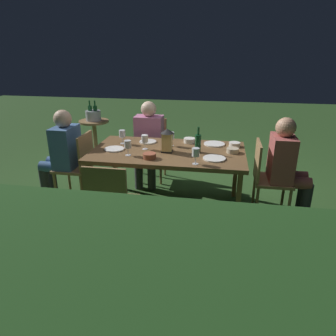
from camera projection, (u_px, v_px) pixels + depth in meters
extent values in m
plane|color=#2D5123|center=(168.00, 206.00, 3.85)|extent=(16.00, 16.00, 0.00)
cube|color=brown|center=(168.00, 152.00, 3.59)|extent=(1.74, 0.99, 0.04)
cube|color=brown|center=(235.00, 172.00, 3.99)|extent=(0.05, 0.05, 0.68)
cube|color=brown|center=(115.00, 165.00, 4.24)|extent=(0.05, 0.05, 0.68)
cube|color=brown|center=(238.00, 203.00, 3.21)|extent=(0.05, 0.05, 0.68)
cube|color=brown|center=(90.00, 191.00, 3.46)|extent=(0.05, 0.05, 0.68)
cube|color=#937047|center=(273.00, 180.00, 3.50)|extent=(0.40, 0.42, 0.03)
cube|color=#937047|center=(258.00, 161.00, 3.45)|extent=(0.03, 0.40, 0.42)
cylinder|color=#937047|center=(283.00, 193.00, 3.72)|extent=(0.03, 0.03, 0.42)
cylinder|color=#937047|center=(289.00, 207.00, 3.39)|extent=(0.03, 0.03, 0.42)
cylinder|color=#937047|center=(254.00, 191.00, 3.78)|extent=(0.03, 0.03, 0.42)
cylinder|color=#937047|center=(257.00, 205.00, 3.45)|extent=(0.03, 0.03, 0.42)
cube|color=#9E4C47|center=(281.00, 158.00, 3.40)|extent=(0.24, 0.38, 0.50)
sphere|color=tan|center=(286.00, 127.00, 3.27)|extent=(0.21, 0.21, 0.21)
cylinder|color=#9E4C47|center=(290.00, 176.00, 3.54)|extent=(0.36, 0.13, 0.13)
cylinder|color=#9E4C47|center=(293.00, 183.00, 3.38)|extent=(0.36, 0.13, 0.13)
cylinder|color=#333338|center=(302.00, 196.00, 3.61)|extent=(0.11, 0.11, 0.45)
cylinder|color=#333338|center=(306.00, 203.00, 3.44)|extent=(0.11, 0.11, 0.45)
cube|color=#937047|center=(114.00, 203.00, 3.00)|extent=(0.42, 0.40, 0.03)
cube|color=#937047|center=(105.00, 190.00, 2.75)|extent=(0.40, 0.03, 0.42)
cylinder|color=#937047|center=(104.00, 213.00, 3.27)|extent=(0.03, 0.03, 0.42)
cylinder|color=#937047|center=(137.00, 216.00, 3.21)|extent=(0.03, 0.03, 0.42)
cylinder|color=#937047|center=(91.00, 231.00, 2.95)|extent=(0.03, 0.03, 0.42)
cylinder|color=#937047|center=(128.00, 235.00, 2.90)|extent=(0.03, 0.03, 0.42)
cube|color=#937047|center=(73.00, 168.00, 3.87)|extent=(0.40, 0.42, 0.03)
cube|color=#937047|center=(86.00, 151.00, 3.76)|extent=(0.03, 0.40, 0.42)
cylinder|color=#937047|center=(56.00, 189.00, 3.82)|extent=(0.03, 0.03, 0.42)
cylinder|color=#937047|center=(69.00, 178.00, 4.15)|extent=(0.03, 0.03, 0.42)
cylinder|color=#937047|center=(82.00, 191.00, 3.76)|extent=(0.03, 0.03, 0.42)
cylinder|color=#937047|center=(93.00, 179.00, 4.09)|extent=(0.03, 0.03, 0.42)
cube|color=#426699|center=(66.00, 147.00, 3.79)|extent=(0.24, 0.38, 0.50)
sphere|color=#D1A889|center=(63.00, 119.00, 3.66)|extent=(0.21, 0.21, 0.21)
cylinder|color=#426699|center=(54.00, 167.00, 3.81)|extent=(0.36, 0.13, 0.13)
cylinder|color=#426699|center=(61.00, 162.00, 3.98)|extent=(0.36, 0.13, 0.13)
cylinder|color=#333338|center=(45.00, 184.00, 3.92)|extent=(0.11, 0.11, 0.45)
cylinder|color=#333338|center=(52.00, 178.00, 4.09)|extent=(0.11, 0.11, 0.45)
cube|color=#937047|center=(151.00, 151.00, 4.50)|extent=(0.42, 0.40, 0.03)
cube|color=#937047|center=(153.00, 132.00, 4.59)|extent=(0.40, 0.02, 0.42)
cylinder|color=#937047|center=(161.00, 170.00, 4.39)|extent=(0.03, 0.03, 0.42)
cylinder|color=#937047|center=(136.00, 169.00, 4.45)|extent=(0.03, 0.03, 0.42)
cylinder|color=#937047|center=(165.00, 162.00, 4.71)|extent=(0.03, 0.03, 0.42)
cylinder|color=#937047|center=(142.00, 161.00, 4.76)|extent=(0.03, 0.03, 0.42)
cube|color=#C675A3|center=(149.00, 134.00, 4.34)|extent=(0.38, 0.24, 0.50)
sphere|color=beige|center=(149.00, 109.00, 4.22)|extent=(0.21, 0.21, 0.21)
cylinder|color=#C675A3|center=(154.00, 154.00, 4.29)|extent=(0.13, 0.36, 0.13)
cylinder|color=#C675A3|center=(141.00, 153.00, 4.32)|extent=(0.13, 0.36, 0.13)
cylinder|color=#333338|center=(152.00, 174.00, 4.23)|extent=(0.11, 0.11, 0.45)
cylinder|color=#333338|center=(139.00, 173.00, 4.26)|extent=(0.11, 0.11, 0.45)
cube|color=black|center=(168.00, 151.00, 3.53)|extent=(0.12, 0.12, 0.01)
cube|color=#F9D17A|center=(167.00, 142.00, 3.49)|extent=(0.11, 0.11, 0.20)
cone|color=black|center=(167.00, 131.00, 3.45)|extent=(0.15, 0.15, 0.05)
cylinder|color=#144723|center=(198.00, 144.00, 3.48)|extent=(0.07, 0.07, 0.20)
cylinder|color=#144723|center=(198.00, 131.00, 3.43)|extent=(0.03, 0.03, 0.09)
cylinder|color=silver|center=(145.00, 149.00, 3.62)|extent=(0.06, 0.06, 0.00)
cylinder|color=silver|center=(145.00, 146.00, 3.60)|extent=(0.01, 0.01, 0.08)
cylinder|color=silver|center=(145.00, 139.00, 3.57)|extent=(0.08, 0.08, 0.08)
cylinder|color=maroon|center=(145.00, 141.00, 3.58)|extent=(0.07, 0.07, 0.03)
cylinder|color=silver|center=(128.00, 155.00, 3.42)|extent=(0.06, 0.06, 0.00)
cylinder|color=silver|center=(128.00, 151.00, 3.40)|extent=(0.01, 0.01, 0.08)
cylinder|color=silver|center=(128.00, 144.00, 3.37)|extent=(0.08, 0.08, 0.08)
cylinder|color=maroon|center=(128.00, 146.00, 3.38)|extent=(0.07, 0.07, 0.03)
cylinder|color=silver|center=(195.00, 164.00, 3.17)|extent=(0.06, 0.06, 0.00)
cylinder|color=silver|center=(195.00, 160.00, 3.15)|extent=(0.01, 0.01, 0.08)
cylinder|color=silver|center=(196.00, 152.00, 3.12)|extent=(0.08, 0.08, 0.08)
cylinder|color=maroon|center=(196.00, 154.00, 3.13)|extent=(0.07, 0.07, 0.03)
cylinder|color=silver|center=(123.00, 143.00, 3.83)|extent=(0.06, 0.06, 0.00)
cylinder|color=silver|center=(123.00, 140.00, 3.81)|extent=(0.01, 0.01, 0.08)
cylinder|color=silver|center=(122.00, 134.00, 3.78)|extent=(0.08, 0.08, 0.08)
cylinder|color=maroon|center=(122.00, 135.00, 3.79)|extent=(0.07, 0.07, 0.03)
cylinder|color=silver|center=(171.00, 146.00, 3.74)|extent=(0.06, 0.06, 0.00)
cylinder|color=silver|center=(171.00, 142.00, 3.73)|extent=(0.01, 0.01, 0.08)
cylinder|color=silver|center=(171.00, 136.00, 3.70)|extent=(0.08, 0.08, 0.08)
cylinder|color=maroon|center=(171.00, 138.00, 3.71)|extent=(0.07, 0.07, 0.03)
cylinder|color=white|center=(214.00, 158.00, 3.30)|extent=(0.24, 0.24, 0.01)
cylinder|color=silver|center=(148.00, 142.00, 3.88)|extent=(0.21, 0.21, 0.01)
cylinder|color=white|center=(114.00, 149.00, 3.61)|extent=(0.23, 0.23, 0.01)
cylinder|color=white|center=(214.00, 144.00, 3.79)|extent=(0.25, 0.25, 0.01)
cylinder|color=silver|center=(189.00, 140.00, 3.86)|extent=(0.14, 0.14, 0.06)
cylinder|color=#424C1E|center=(189.00, 139.00, 3.85)|extent=(0.12, 0.12, 0.02)
cylinder|color=#BCAD8E|center=(233.00, 150.00, 3.49)|extent=(0.14, 0.14, 0.05)
cylinder|color=tan|center=(233.00, 150.00, 3.49)|extent=(0.12, 0.12, 0.02)
cylinder|color=#9E5138|center=(149.00, 156.00, 3.32)|extent=(0.14, 0.14, 0.06)
cylinder|color=#477533|center=(149.00, 155.00, 3.31)|extent=(0.12, 0.12, 0.02)
cylinder|color=silver|center=(235.00, 144.00, 3.71)|extent=(0.13, 0.13, 0.05)
cylinder|color=beige|center=(235.00, 144.00, 3.70)|extent=(0.11, 0.11, 0.02)
cylinder|color=#937047|center=(94.00, 121.00, 5.45)|extent=(0.51, 0.51, 0.03)
cylinder|color=#937047|center=(95.00, 139.00, 5.57)|extent=(0.07, 0.07, 0.59)
cylinder|color=#937047|center=(97.00, 154.00, 5.67)|extent=(0.38, 0.38, 0.02)
cylinder|color=#B2B7BF|center=(93.00, 116.00, 5.42)|extent=(0.26, 0.26, 0.17)
cylinder|color=white|center=(93.00, 113.00, 5.40)|extent=(0.23, 0.23, 0.04)
cylinder|color=#144723|center=(95.00, 111.00, 5.38)|extent=(0.07, 0.07, 0.16)
cylinder|color=#144723|center=(95.00, 103.00, 5.33)|extent=(0.03, 0.03, 0.09)
cylinder|color=#195128|center=(90.00, 111.00, 5.38)|extent=(0.07, 0.07, 0.16)
cylinder|color=#195128|center=(89.00, 103.00, 5.34)|extent=(0.03, 0.03, 0.09)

